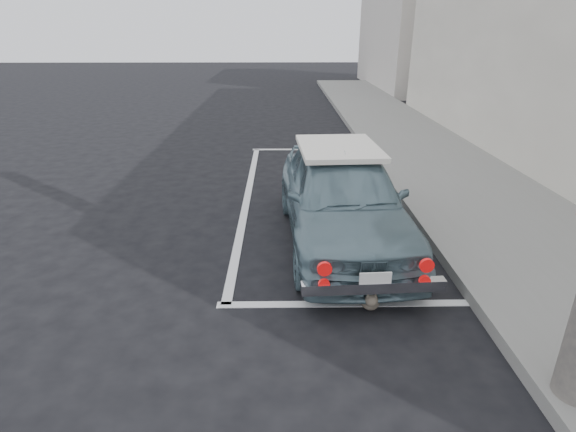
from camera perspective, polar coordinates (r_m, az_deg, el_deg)
name	(u,v)px	position (r m, az deg, el deg)	size (l,w,h in m)	color
ground	(305,281)	(5.51, 2.12, -8.28)	(80.00, 80.00, 0.00)	black
sidewalk	(494,212)	(8.06, 24.74, 0.43)	(2.80, 40.00, 0.15)	slate
building_far	(412,5)	(25.63, 15.52, 24.46)	(3.50, 10.00, 8.00)	beige
pline_rear	(352,304)	(5.14, 8.09, -10.98)	(3.00, 0.12, 0.01)	silver
pline_front	(312,149)	(11.60, 3.01, 8.45)	(3.00, 0.12, 0.01)	silver
pline_side	(247,197)	(8.25, -5.18, 2.46)	(0.12, 7.00, 0.01)	silver
retro_coupe	(342,196)	(6.33, 6.84, 2.56)	(1.79, 4.02, 1.34)	slate
cat	(370,298)	(5.05, 10.39, -10.15)	(0.27, 0.52, 0.28)	#776A5B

